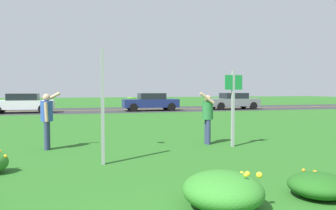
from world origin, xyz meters
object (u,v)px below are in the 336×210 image
at_px(car_white_center_right, 22,103).
at_px(person_thrower_blue_shirt, 47,116).
at_px(sign_post_near_path, 103,107).
at_px(sign_post_by_roadside, 233,101).
at_px(frisbee_lime, 132,98).
at_px(car_navy_center_left, 151,102).
at_px(car_gray_leftmost, 233,101).
at_px(person_catcher_green_shirt, 207,115).

bearing_deg(car_white_center_right, person_thrower_blue_shirt, -78.62).
relative_size(sign_post_near_path, sign_post_by_roadside, 1.15).
height_order(frisbee_lime, car_navy_center_left, frisbee_lime).
relative_size(sign_post_near_path, frisbee_lime, 10.31).
xyz_separation_m(person_thrower_blue_shirt, car_gray_leftmost, (14.02, 16.00, -0.22)).
bearing_deg(person_catcher_green_shirt, sign_post_near_path, -150.30).
height_order(person_thrower_blue_shirt, person_catcher_green_shirt, person_thrower_blue_shirt).
xyz_separation_m(sign_post_near_path, car_white_center_right, (-4.64, 18.29, -0.58)).
distance_m(sign_post_near_path, sign_post_by_roadside, 4.16).
xyz_separation_m(person_catcher_green_shirt, car_white_center_right, (-8.02, 16.36, -0.19)).
distance_m(frisbee_lime, car_gray_leftmost, 20.07).
bearing_deg(car_white_center_right, car_gray_leftmost, 0.00).
relative_size(car_gray_leftmost, car_navy_center_left, 1.00).
height_order(sign_post_near_path, person_thrower_blue_shirt, sign_post_near_path).
height_order(sign_post_near_path, person_catcher_green_shirt, sign_post_near_path).
distance_m(sign_post_near_path, person_thrower_blue_shirt, 2.72).
relative_size(sign_post_near_path, person_thrower_blue_shirt, 1.59).
relative_size(person_thrower_blue_shirt, frisbee_lime, 6.47).
xyz_separation_m(car_gray_leftmost, car_white_center_right, (-17.24, 0.00, 0.00)).
relative_size(person_catcher_green_shirt, frisbee_lime, 6.44).
bearing_deg(car_navy_center_left, person_thrower_blue_shirt, -112.28).
height_order(car_gray_leftmost, car_navy_center_left, same).
height_order(sign_post_by_roadside, car_white_center_right, sign_post_by_roadside).
xyz_separation_m(sign_post_near_path, frisbee_lime, (0.98, 1.95, 0.14)).
xyz_separation_m(frisbee_lime, car_gray_leftmost, (11.62, 16.35, -0.73)).
bearing_deg(car_gray_leftmost, sign_post_by_roadside, -116.99).
distance_m(car_gray_leftmost, car_navy_center_left, 7.47).
distance_m(person_thrower_blue_shirt, car_navy_center_left, 17.29).
bearing_deg(car_gray_leftmost, car_navy_center_left, 180.00).
bearing_deg(sign_post_by_roadside, person_catcher_green_shirt, 132.19).
distance_m(sign_post_by_roadside, car_navy_center_left, 17.04).
relative_size(person_catcher_green_shirt, car_gray_leftmost, 0.37).
xyz_separation_m(person_thrower_blue_shirt, frisbee_lime, (2.40, -0.35, 0.50)).
bearing_deg(car_navy_center_left, sign_post_by_roadside, -94.00).
height_order(sign_post_near_path, car_navy_center_left, sign_post_near_path).
height_order(person_catcher_green_shirt, car_white_center_right, person_catcher_green_shirt).
bearing_deg(frisbee_lime, car_navy_center_left, 75.73).
bearing_deg(car_navy_center_left, frisbee_lime, -104.27).
height_order(sign_post_near_path, car_white_center_right, sign_post_near_path).
bearing_deg(frisbee_lime, sign_post_by_roadside, -12.19).
xyz_separation_m(car_gray_leftmost, car_navy_center_left, (-7.47, 0.00, 0.00)).
distance_m(person_thrower_blue_shirt, car_gray_leftmost, 21.28).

